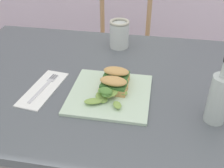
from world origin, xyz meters
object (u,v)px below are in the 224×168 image
Objects in this scene: plate_lunch at (110,94)px; sandwich_half_back at (116,75)px; mason_jar_iced_tea at (119,35)px; dining_table at (99,104)px; sandwich_half_front at (114,85)px; bottle_cold_brew at (219,100)px; chair_wooden_far at (118,49)px; fork_on_napkin at (46,85)px.

sandwich_half_back is at bearing 82.81° from plate_lunch.
sandwich_half_back reaches higher than plate_lunch.
sandwich_half_back is 0.78× the size of mason_jar_iced_tea.
dining_table is 0.34m from mason_jar_iced_tea.
sandwich_half_front is at bearing -88.81° from sandwich_half_back.
sandwich_half_front is at bearing 42.95° from plate_lunch.
mason_jar_iced_tea reaches higher than sandwich_half_back.
bottle_cold_brew is at bearing -22.81° from dining_table.
bottle_cold_brew is at bearing -11.74° from plate_lunch.
mason_jar_iced_tea reaches higher than dining_table.
mason_jar_iced_tea is (0.09, -0.55, 0.35)m from chair_wooden_far.
chair_wooden_far is 8.85× the size of sandwich_half_front.
chair_wooden_far reaches higher than mason_jar_iced_tea.
mason_jar_iced_tea is at bearing -80.66° from chair_wooden_far.
fork_on_napkin is at bearing -179.80° from sandwich_half_front.
plate_lunch is at bearing 168.26° from bottle_cold_brew.
bottle_cold_brew is at bearing -65.54° from chair_wooden_far.
dining_table is 5.67× the size of bottle_cold_brew.
mason_jar_iced_tea is at bearing 96.93° from sandwich_half_back.
dining_table is 12.51× the size of sandwich_half_back.
fork_on_napkin is 0.59m from bottle_cold_brew.
sandwich_half_front is 0.78× the size of mason_jar_iced_tea.
dining_table is 0.48m from bottle_cold_brew.
sandwich_half_back is at bearing 91.19° from sandwich_half_front.
sandwich_half_back is (0.01, 0.08, 0.03)m from plate_lunch.
sandwich_half_front and sandwich_half_back have the same top height.
bottle_cold_brew reaches higher than plate_lunch.
mason_jar_iced_tea is (-0.04, 0.37, 0.02)m from sandwich_half_front.
bottle_cold_brew reaches higher than sandwich_half_front.
plate_lunch is at bearing -97.19° from sandwich_half_back.
plate_lunch is 1.49× the size of fork_on_napkin.
sandwich_half_back is 0.26m from fork_on_napkin.
sandwich_half_back is 0.36m from bottle_cold_brew.
fork_on_napkin is at bearing -152.71° from dining_table.
plate_lunch is 0.08m from sandwich_half_back.
plate_lunch is 0.35m from bottle_cold_brew.
plate_lunch is 0.04m from sandwich_half_front.
bottle_cold_brew is (0.33, -0.15, 0.04)m from sandwich_half_back.
plate_lunch is at bearing -82.76° from chair_wooden_far.
sandwich_half_front is at bearing 0.20° from fork_on_napkin.
chair_wooden_far is at bearing 82.57° from fork_on_napkin.
mason_jar_iced_tea reaches higher than sandwich_half_front.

